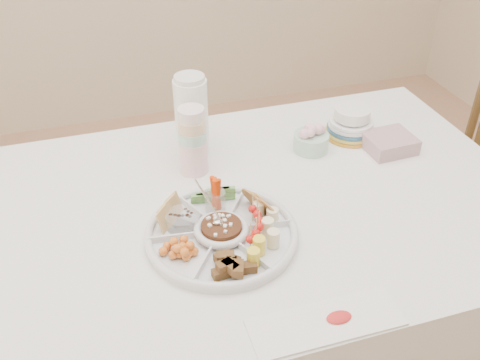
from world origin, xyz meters
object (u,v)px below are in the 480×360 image
object	(u,v)px
chair	(447,167)
thermos	(191,115)
plate_stack	(351,122)
party_tray	(221,232)
dining_table	(259,293)

from	to	relation	value
chair	thermos	size ratio (longest dim) A/B	3.80
thermos	plate_stack	distance (m)	0.52
chair	party_tray	xyz separation A→B (m)	(-1.02, -0.41, 0.28)
chair	party_tray	distance (m)	1.14
dining_table	thermos	size ratio (longest dim) A/B	5.78
plate_stack	dining_table	bearing A→B (deg)	-148.41
chair	plate_stack	bearing A→B (deg)	-165.29
plate_stack	party_tray	bearing A→B (deg)	-146.13
dining_table	party_tray	distance (m)	0.45
dining_table	thermos	distance (m)	0.60
thermos	party_tray	bearing A→B (deg)	-93.60
dining_table	plate_stack	xyz separation A→B (m)	(0.39, 0.24, 0.43)
dining_table	party_tray	world-z (taller)	party_tray
chair	thermos	bearing A→B (deg)	-171.77
dining_table	party_tray	bearing A→B (deg)	-140.82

